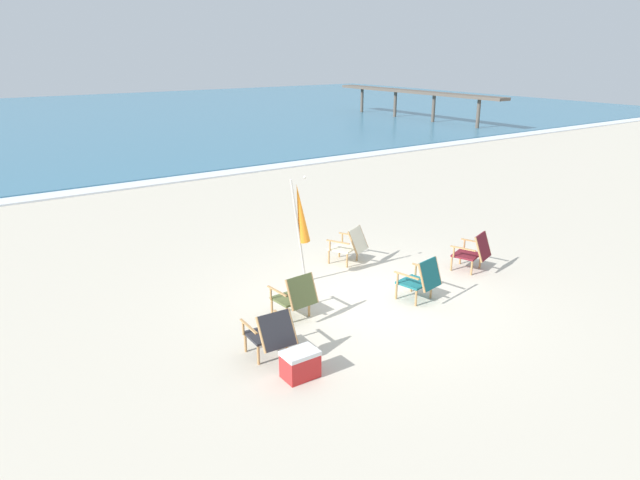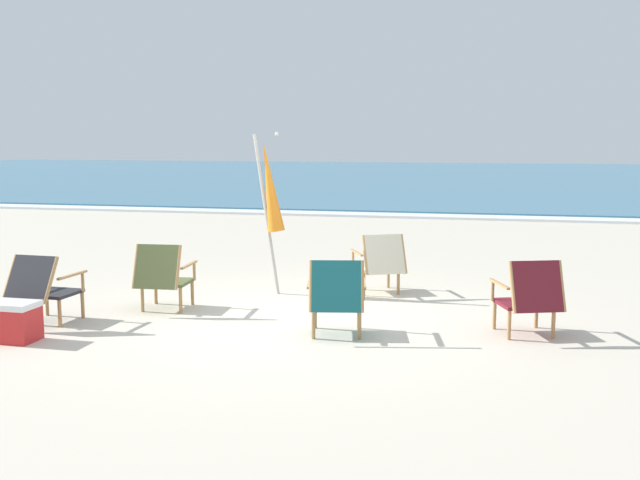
# 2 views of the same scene
# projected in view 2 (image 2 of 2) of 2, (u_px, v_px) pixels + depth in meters

# --- Properties ---
(ground_plane) EXTENTS (80.00, 80.00, 0.00)m
(ground_plane) POSITION_uv_depth(u_px,v_px,m) (291.00, 320.00, 8.41)
(ground_plane) COLOR beige
(sea) EXTENTS (80.00, 40.00, 0.10)m
(sea) POSITION_uv_depth(u_px,v_px,m) (454.00, 176.00, 39.08)
(sea) COLOR teal
(sea) RESTS_ON ground
(surf_band) EXTENTS (80.00, 1.10, 0.06)m
(surf_band) POSITION_uv_depth(u_px,v_px,m) (409.00, 215.00, 19.51)
(surf_band) COLOR white
(surf_band) RESTS_ON ground
(beach_chair_front_right) EXTENTS (0.69, 0.76, 0.82)m
(beach_chair_front_right) POSITION_uv_depth(u_px,v_px,m) (337.00, 296.00, 7.62)
(beach_chair_front_right) COLOR #196066
(beach_chair_front_right) RESTS_ON ground
(beach_chair_back_left) EXTENTS (0.77, 0.83, 0.82)m
(beach_chair_back_left) POSITION_uv_depth(u_px,v_px,m) (530.00, 296.00, 7.62)
(beach_chair_back_left) COLOR maroon
(beach_chair_back_left) RESTS_ON ground
(beach_chair_front_left) EXTENTS (0.83, 0.90, 0.80)m
(beach_chair_front_left) POSITION_uv_depth(u_px,v_px,m) (380.00, 262.00, 9.74)
(beach_chair_front_left) COLOR beige
(beach_chair_front_left) RESTS_ON ground
(beach_chair_back_right) EXTENTS (0.64, 0.73, 0.81)m
(beach_chair_back_right) POSITION_uv_depth(u_px,v_px,m) (163.00, 275.00, 8.78)
(beach_chair_back_right) COLOR #515B33
(beach_chair_back_right) RESTS_ON ground
(beach_chair_far_center) EXTENTS (0.62, 0.78, 0.78)m
(beach_chair_far_center) POSITION_uv_depth(u_px,v_px,m) (43.00, 287.00, 8.14)
(beach_chair_far_center) COLOR #28282D
(beach_chair_far_center) RESTS_ON ground
(umbrella_furled_orange) EXTENTS (0.42, 0.22, 2.11)m
(umbrella_furled_orange) POSITION_uv_depth(u_px,v_px,m) (270.00, 189.00, 9.66)
(umbrella_furled_orange) COLOR #B7B2A8
(umbrella_furled_orange) RESTS_ON ground
(cooler_box) EXTENTS (0.49, 0.35, 0.40)m
(cooler_box) POSITION_uv_depth(u_px,v_px,m) (13.00, 321.00, 7.52)
(cooler_box) COLOR red
(cooler_box) RESTS_ON ground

